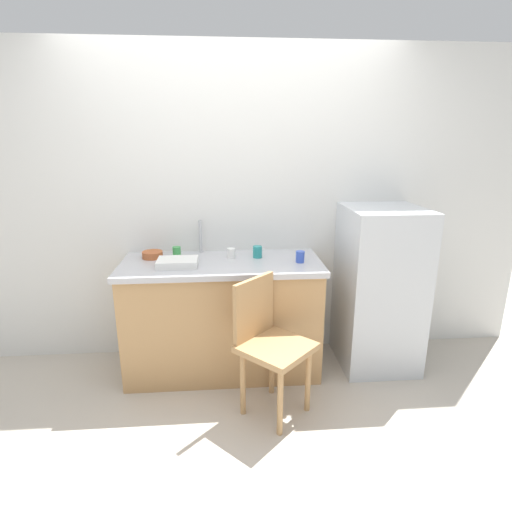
% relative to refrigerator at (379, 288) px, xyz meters
% --- Properties ---
extents(ground_plane, '(8.00, 8.00, 0.00)m').
position_rel_refrigerator_xyz_m(ground_plane, '(-1.11, -0.65, -0.62)').
color(ground_plane, '#BCB2A3').
extents(back_wall, '(4.80, 0.10, 2.41)m').
position_rel_refrigerator_xyz_m(back_wall, '(-1.11, 0.35, 0.58)').
color(back_wall, silver).
rests_on(back_wall, ground_plane).
extents(cabinet_base, '(1.42, 0.60, 0.83)m').
position_rel_refrigerator_xyz_m(cabinet_base, '(-1.20, -0.00, -0.21)').
color(cabinet_base, tan).
rests_on(cabinet_base, ground_plane).
extents(countertop, '(1.46, 0.64, 0.04)m').
position_rel_refrigerator_xyz_m(countertop, '(-1.20, -0.00, 0.23)').
color(countertop, '#B7B7BC').
rests_on(countertop, cabinet_base).
extents(faucet, '(0.02, 0.02, 0.26)m').
position_rel_refrigerator_xyz_m(faucet, '(-1.36, 0.25, 0.37)').
color(faucet, '#B7B7BC').
rests_on(faucet, countertop).
extents(refrigerator, '(0.57, 0.60, 1.25)m').
position_rel_refrigerator_xyz_m(refrigerator, '(0.00, 0.00, 0.00)').
color(refrigerator, silver).
rests_on(refrigerator, ground_plane).
extents(chair, '(0.57, 0.57, 0.89)m').
position_rel_refrigerator_xyz_m(chair, '(-0.91, -0.53, -0.13)').
color(chair, tan).
rests_on(chair, ground_plane).
extents(dish_tray, '(0.28, 0.20, 0.05)m').
position_rel_refrigerator_xyz_m(dish_tray, '(-1.51, -0.08, 0.27)').
color(dish_tray, white).
rests_on(dish_tray, countertop).
extents(terracotta_bowl, '(0.15, 0.15, 0.05)m').
position_rel_refrigerator_xyz_m(terracotta_bowl, '(-1.72, 0.13, 0.27)').
color(terracotta_bowl, '#B25B33').
rests_on(terracotta_bowl, countertop).
extents(cup_green, '(0.06, 0.06, 0.07)m').
position_rel_refrigerator_xyz_m(cup_green, '(-1.54, 0.16, 0.28)').
color(cup_green, green).
rests_on(cup_green, countertop).
extents(cup_blue, '(0.06, 0.06, 0.08)m').
position_rel_refrigerator_xyz_m(cup_blue, '(-0.63, -0.07, 0.29)').
color(cup_blue, blue).
rests_on(cup_blue, countertop).
extents(cup_teal, '(0.07, 0.07, 0.09)m').
position_rel_refrigerator_xyz_m(cup_teal, '(-0.93, 0.08, 0.29)').
color(cup_teal, teal).
rests_on(cup_teal, countertop).
extents(cup_white, '(0.06, 0.06, 0.07)m').
position_rel_refrigerator_xyz_m(cup_white, '(-1.13, 0.09, 0.28)').
color(cup_white, white).
rests_on(cup_white, countertop).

